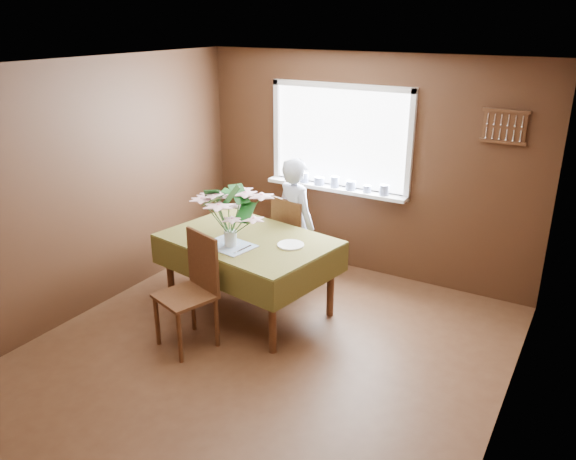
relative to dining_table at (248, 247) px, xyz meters
The scene contains 14 objects.
floor 1.16m from the dining_table, 52.14° to the right, with size 4.50×4.50×0.00m, color #472918.
ceiling 2.02m from the dining_table, 52.14° to the right, with size 4.50×4.50×0.00m, color white.
wall_back 1.72m from the dining_table, 69.67° to the left, with size 4.00×4.00×0.00m, color brown.
wall_left 1.70m from the dining_table, 153.16° to the right, with size 4.50×4.50×0.00m, color brown.
wall_right 2.72m from the dining_table, 15.81° to the right, with size 4.50×4.50×0.00m, color brown.
window_assembly 1.62m from the dining_table, 79.70° to the left, with size 1.72×0.20×1.22m.
spoon_rack 2.76m from the dining_table, 36.48° to the left, with size 0.44×0.05×0.33m.
dining_table is the anchor object (origin of this frame).
chair_far 0.80m from the dining_table, 84.91° to the left, with size 0.53×0.53×1.01m.
chair_near 0.77m from the dining_table, 96.65° to the right, with size 0.57×0.57×1.06m.
seated_woman 0.76m from the dining_table, 80.60° to the left, with size 0.54×0.35×1.47m, color white.
flower_bouquet 0.51m from the dining_table, 95.33° to the right, with size 0.61×0.61×0.53m.
side_plate 0.48m from the dining_table, ahead, with size 0.26×0.26×0.01m, color white.
table_knife 0.32m from the dining_table, 64.18° to the right, with size 0.02×0.24×0.00m, color silver.
Camera 1 is at (2.38, -3.51, 2.85)m, focal length 35.00 mm.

